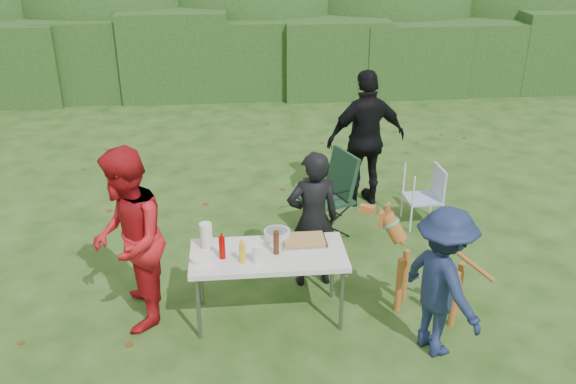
{
  "coord_description": "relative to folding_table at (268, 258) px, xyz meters",
  "views": [
    {
      "loc": [
        -0.55,
        -5.12,
        3.75
      ],
      "look_at": [
        0.0,
        0.72,
        1.0
      ],
      "focal_mm": 38.0,
      "sensor_mm": 36.0,
      "label": 1
    }
  ],
  "objects": [
    {
      "name": "person_black_puffy",
      "position": [
        1.48,
        2.5,
        0.25
      ],
      "size": [
        1.16,
        0.66,
        1.87
      ],
      "primitive_type": "imported",
      "rotation": [
        0.0,
        0.0,
        3.33
      ],
      "color": "black",
      "rests_on": "ground"
    },
    {
      "name": "dog",
      "position": [
        1.6,
        -0.09,
        -0.16
      ],
      "size": [
        1.17,
        0.96,
        1.05
      ],
      "primitive_type": null,
      "rotation": [
        0.0,
        0.0,
        2.58
      ],
      "color": "#A55E26",
      "rests_on": "ground"
    },
    {
      "name": "folding_table",
      "position": [
        0.0,
        0.0,
        0.0
      ],
      "size": [
        1.5,
        0.7,
        0.74
      ],
      "color": "silver",
      "rests_on": "ground"
    },
    {
      "name": "camping_chair",
      "position": [
        0.81,
        1.7,
        -0.16
      ],
      "size": [
        0.85,
        0.85,
        1.05
      ],
      "primitive_type": null,
      "rotation": [
        0.0,
        0.0,
        3.52
      ],
      "color": "#183723",
      "rests_on": "ground"
    },
    {
      "name": "mustard_bottle",
      "position": [
        -0.25,
        -0.15,
        0.15
      ],
      "size": [
        0.06,
        0.06,
        0.2
      ],
      "primitive_type": "cylinder",
      "color": "gold",
      "rests_on": "folding_table"
    },
    {
      "name": "beer_bottle",
      "position": [
        0.08,
        -0.02,
        0.17
      ],
      "size": [
        0.06,
        0.06,
        0.24
      ],
      "primitive_type": "cylinder",
      "color": "#47230F",
      "rests_on": "folding_table"
    },
    {
      "name": "ketchup_bottle",
      "position": [
        -0.44,
        -0.05,
        0.16
      ],
      "size": [
        0.06,
        0.06,
        0.22
      ],
      "primitive_type": "cylinder",
      "color": "#A60100",
      "rests_on": "folding_table"
    },
    {
      "name": "person_cook",
      "position": [
        0.51,
        0.58,
        0.08
      ],
      "size": [
        0.59,
        0.42,
        1.54
      ],
      "primitive_type": "imported",
      "rotation": [
        0.0,
        0.0,
        3.24
      ],
      "color": "black",
      "rests_on": "ground"
    },
    {
      "name": "person_red_jacket",
      "position": [
        -1.31,
        0.07,
        0.22
      ],
      "size": [
        0.77,
        0.95,
        1.82
      ],
      "primitive_type": "imported",
      "rotation": [
        0.0,
        0.0,
        -1.48
      ],
      "color": "red",
      "rests_on": "ground"
    },
    {
      "name": "shrub_backdrop",
      "position": [
        0.26,
        9.68,
        0.91
      ],
      "size": [
        20.0,
        2.6,
        3.2
      ],
      "primitive_type": "ellipsoid",
      "color": "#3D6628",
      "rests_on": "ground"
    },
    {
      "name": "food_tray",
      "position": [
        0.36,
        0.16,
        0.06
      ],
      "size": [
        0.45,
        0.3,
        0.02
      ],
      "primitive_type": "cube",
      "color": "#B7B7BA",
      "rests_on": "folding_table"
    },
    {
      "name": "lawn_chair",
      "position": [
        2.1,
        1.8,
        -0.29
      ],
      "size": [
        0.49,
        0.49,
        0.79
      ],
      "primitive_type": null,
      "rotation": [
        0.0,
        0.0,
        3.19
      ],
      "color": "#5180CC",
      "rests_on": "ground"
    },
    {
      "name": "child",
      "position": [
        1.51,
        -0.63,
        0.04
      ],
      "size": [
        0.85,
        1.07,
        1.45
      ],
      "primitive_type": "imported",
      "rotation": [
        0.0,
        0.0,
        1.95
      ],
      "color": "#1A264A",
      "rests_on": "ground"
    },
    {
      "name": "cup_stack",
      "position": [
        -0.12,
        -0.17,
        0.14
      ],
      "size": [
        0.08,
        0.08,
        0.18
      ],
      "primitive_type": "cylinder",
      "color": "white",
      "rests_on": "folding_table"
    },
    {
      "name": "ground",
      "position": [
        0.26,
        0.08,
        -0.69
      ],
      "size": [
        80.0,
        80.0,
        0.0
      ],
      "primitive_type": "plane",
      "color": "#1E4211"
    },
    {
      "name": "paper_towel_roll",
      "position": [
        -0.59,
        0.16,
        0.18
      ],
      "size": [
        0.12,
        0.12,
        0.26
      ],
      "primitive_type": "cylinder",
      "color": "white",
      "rests_on": "folding_table"
    },
    {
      "name": "pasta_bowl",
      "position": [
        0.11,
        0.25,
        0.1
      ],
      "size": [
        0.26,
        0.26,
        0.1
      ],
      "primitive_type": "cylinder",
      "color": "silver",
      "rests_on": "folding_table"
    },
    {
      "name": "hedge_row",
      "position": [
        0.26,
        8.08,
        0.16
      ],
      "size": [
        22.0,
        1.4,
        1.7
      ],
      "primitive_type": "cube",
      "color": "#23471C",
      "rests_on": "ground"
    },
    {
      "name": "plate_stack",
      "position": [
        -0.63,
        -0.07,
        0.08
      ],
      "size": [
        0.24,
        0.24,
        0.05
      ],
      "primitive_type": "cylinder",
      "color": "white",
      "rests_on": "folding_table"
    },
    {
      "name": "focaccia_bread",
      "position": [
        0.36,
        0.16,
        0.09
      ],
      "size": [
        0.4,
        0.26,
        0.04
      ],
      "primitive_type": "cube",
      "color": "tan",
      "rests_on": "food_tray"
    }
  ]
}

